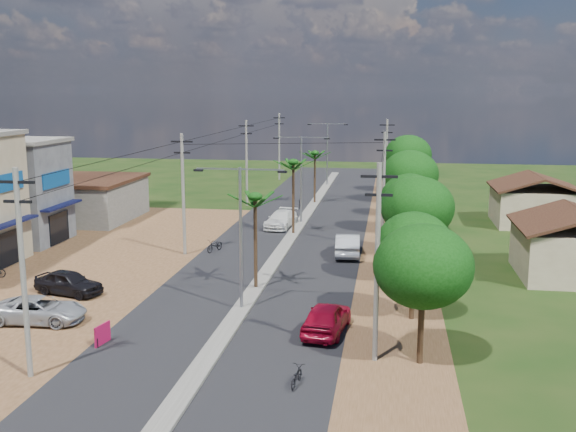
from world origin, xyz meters
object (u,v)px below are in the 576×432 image
(car_silver_mid, at_px, (348,245))
(car_white_far, at_px, (281,220))
(car_parked_dark, at_px, (69,283))
(car_red_near, at_px, (326,318))
(car_parked_silver, at_px, (39,311))
(roadside_sign, at_px, (103,334))
(moto_rider_east, at_px, (296,377))

(car_silver_mid, distance_m, car_white_far, 11.40)
(car_white_far, bearing_deg, car_parked_dark, -105.59)
(car_red_near, relative_size, car_parked_silver, 0.95)
(car_silver_mid, bearing_deg, car_parked_silver, 45.43)
(car_parked_dark, relative_size, roadside_sign, 3.48)
(car_silver_mid, xyz_separation_m, roadside_sign, (-10.50, -19.48, -0.31))
(car_white_far, height_order, roadside_sign, car_white_far)
(car_red_near, bearing_deg, car_silver_mid, -82.69)
(car_silver_mid, relative_size, car_parked_silver, 1.02)
(car_red_near, relative_size, roadside_sign, 3.79)
(moto_rider_east, bearing_deg, car_white_far, -72.60)
(car_silver_mid, xyz_separation_m, car_white_far, (-6.50, 9.37, -0.09))
(car_silver_mid, bearing_deg, moto_rider_east, 85.22)
(car_red_near, bearing_deg, car_white_far, -68.50)
(car_white_far, height_order, car_parked_dark, car_white_far)
(car_white_far, bearing_deg, moto_rider_east, -71.77)
(car_silver_mid, bearing_deg, car_red_near, 86.84)
(car_parked_dark, height_order, roadside_sign, car_parked_dark)
(roadside_sign, bearing_deg, car_silver_mid, 71.89)
(roadside_sign, bearing_deg, car_parked_dark, 136.49)
(car_silver_mid, distance_m, roadside_sign, 22.13)
(car_red_near, distance_m, car_white_far, 26.52)
(car_parked_silver, height_order, moto_rider_east, car_parked_silver)
(car_red_near, xyz_separation_m, car_parked_silver, (-15.08, -0.75, -0.11))
(car_red_near, xyz_separation_m, car_white_far, (-6.50, 25.71, -0.06))
(car_silver_mid, bearing_deg, roadside_sign, 58.52)
(car_parked_dark, distance_m, moto_rider_east, 18.47)
(car_red_near, relative_size, car_silver_mid, 0.93)
(car_white_far, height_order, car_parked_silver, car_white_far)
(car_silver_mid, height_order, car_parked_dark, car_silver_mid)
(car_white_far, height_order, moto_rider_east, car_white_far)
(car_red_near, bearing_deg, moto_rider_east, 91.50)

